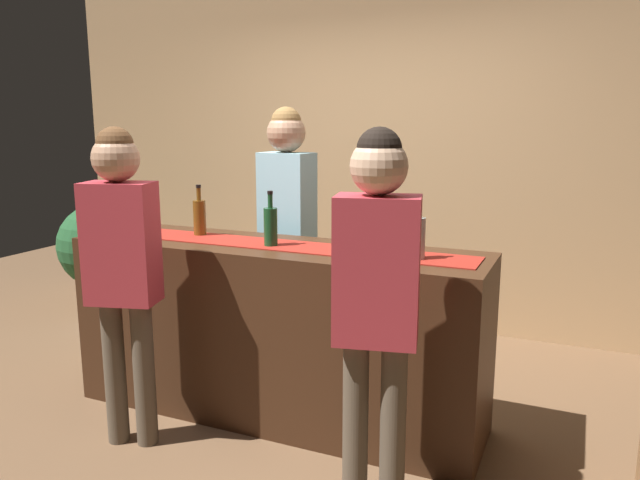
{
  "coord_description": "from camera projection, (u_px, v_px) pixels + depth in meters",
  "views": [
    {
      "loc": [
        1.55,
        -2.9,
        1.67
      ],
      "look_at": [
        0.28,
        0.0,
        1.04
      ],
      "focal_mm": 34.22,
      "sensor_mm": 36.0,
      "label": 1
    }
  ],
  "objects": [
    {
      "name": "bar_counter",
      "position": [
        276.0,
        331.0,
        3.44
      ],
      "size": [
        2.35,
        0.6,
        0.99
      ],
      "primitive_type": "cube",
      "color": "#3D2314",
      "rests_on": "ground"
    },
    {
      "name": "potted_plant_tall",
      "position": [
        102.0,
        255.0,
        4.99
      ],
      "size": [
        0.69,
        0.69,
        1.01
      ],
      "color": "#4C4C51",
      "rests_on": "ground"
    },
    {
      "name": "ground_plane",
      "position": [
        277.0,
        412.0,
        3.54
      ],
      "size": [
        10.0,
        10.0,
        0.0
      ],
      "primitive_type": "plane",
      "color": "brown"
    },
    {
      "name": "customer_sipping",
      "position": [
        377.0,
        285.0,
        2.47
      ],
      "size": [
        0.38,
        0.27,
        1.65
      ],
      "rotation": [
        0.0,
        0.0,
        0.22
      ],
      "color": "brown",
      "rests_on": "ground"
    },
    {
      "name": "wine_bottle_green",
      "position": [
        271.0,
        226.0,
        3.29
      ],
      "size": [
        0.07,
        0.07,
        0.3
      ],
      "color": "#194723",
      "rests_on": "bar_counter"
    },
    {
      "name": "wine_glass_mid_counter",
      "position": [
        379.0,
        232.0,
        3.14
      ],
      "size": [
        0.07,
        0.07,
        0.14
      ],
      "color": "silver",
      "rests_on": "bar_counter"
    },
    {
      "name": "customer_browsing",
      "position": [
        122.0,
        256.0,
        3.03
      ],
      "size": [
        0.38,
        0.29,
        1.64
      ],
      "rotation": [
        0.0,
        0.0,
        0.28
      ],
      "color": "brown",
      "rests_on": "ground"
    },
    {
      "name": "bartender",
      "position": [
        287.0,
        211.0,
        3.93
      ],
      "size": [
        0.36,
        0.25,
        1.75
      ],
      "rotation": [
        0.0,
        0.0,
        3.0
      ],
      "color": "#26262B",
      "rests_on": "ground"
    },
    {
      "name": "wine_glass_near_customer",
      "position": [
        344.0,
        234.0,
        3.1
      ],
      "size": [
        0.07,
        0.07,
        0.14
      ],
      "color": "silver",
      "rests_on": "bar_counter"
    },
    {
      "name": "wine_bottle_amber",
      "position": [
        200.0,
        217.0,
        3.6
      ],
      "size": [
        0.07,
        0.07,
        0.3
      ],
      "color": "brown",
      "rests_on": "bar_counter"
    },
    {
      "name": "counter_runner_cloth",
      "position": [
        274.0,
        244.0,
        3.35
      ],
      "size": [
        2.23,
        0.28,
        0.01
      ],
      "primitive_type": "cube",
      "color": "maroon",
      "rests_on": "bar_counter"
    },
    {
      "name": "back_wall",
      "position": [
        383.0,
        147.0,
        4.96
      ],
      "size": [
        6.0,
        0.12,
        2.9
      ],
      "primitive_type": "cube",
      "color": "tan",
      "rests_on": "ground"
    },
    {
      "name": "wine_bottle_clear",
      "position": [
        418.0,
        237.0,
        2.97
      ],
      "size": [
        0.07,
        0.07,
        0.3
      ],
      "color": "#B2C6C1",
      "rests_on": "bar_counter"
    }
  ]
}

